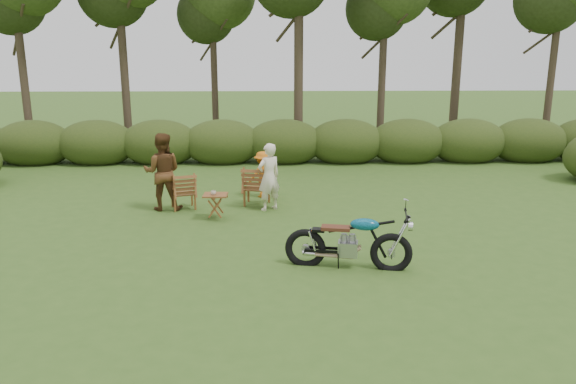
{
  "coord_description": "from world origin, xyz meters",
  "views": [
    {
      "loc": [
        -0.41,
        -8.92,
        3.59
      ],
      "look_at": [
        -0.1,
        1.54,
        0.9
      ],
      "focal_mm": 35.0,
      "sensor_mm": 36.0,
      "label": 1
    }
  ],
  "objects_px": {
    "cup": "(213,193)",
    "adult_a": "(269,210)",
    "side_table": "(216,207)",
    "motorcycle": "(347,267)",
    "lawn_chair_left": "(184,208)",
    "adult_b": "(164,209)",
    "lawn_chair_right": "(257,204)",
    "child": "(263,197)"
  },
  "relations": [
    {
      "from": "lawn_chair_left",
      "to": "side_table",
      "type": "xyz_separation_m",
      "value": [
        0.82,
        -0.83,
        0.28
      ]
    },
    {
      "from": "child",
      "to": "adult_b",
      "type": "bearing_deg",
      "value": -3.49
    },
    {
      "from": "motorcycle",
      "to": "lawn_chair_right",
      "type": "xyz_separation_m",
      "value": [
        -1.63,
        3.96,
        0.0
      ]
    },
    {
      "from": "motorcycle",
      "to": "adult_a",
      "type": "xyz_separation_m",
      "value": [
        -1.33,
        3.5,
        0.0
      ]
    },
    {
      "from": "lawn_chair_right",
      "to": "side_table",
      "type": "relative_size",
      "value": 1.68
    },
    {
      "from": "lawn_chair_right",
      "to": "cup",
      "type": "distance_m",
      "value": 1.58
    },
    {
      "from": "adult_a",
      "to": "lawn_chair_left",
      "type": "bearing_deg",
      "value": -36.24
    },
    {
      "from": "adult_a",
      "to": "adult_b",
      "type": "bearing_deg",
      "value": -34.24
    },
    {
      "from": "motorcycle",
      "to": "adult_a",
      "type": "bearing_deg",
      "value": 121.44
    },
    {
      "from": "cup",
      "to": "side_table",
      "type": "bearing_deg",
      "value": 50.88
    },
    {
      "from": "lawn_chair_left",
      "to": "adult_b",
      "type": "distance_m",
      "value": 0.44
    },
    {
      "from": "cup",
      "to": "motorcycle",
      "type": "bearing_deg",
      "value": -47.94
    },
    {
      "from": "side_table",
      "to": "motorcycle",
      "type": "bearing_deg",
      "value": -48.77
    },
    {
      "from": "adult_b",
      "to": "motorcycle",
      "type": "bearing_deg",
      "value": 134.03
    },
    {
      "from": "cup",
      "to": "child",
      "type": "bearing_deg",
      "value": 61.54
    },
    {
      "from": "cup",
      "to": "adult_a",
      "type": "distance_m",
      "value": 1.51
    },
    {
      "from": "lawn_chair_right",
      "to": "adult_a",
      "type": "height_order",
      "value": "adult_a"
    },
    {
      "from": "cup",
      "to": "adult_a",
      "type": "relative_size",
      "value": 0.07
    },
    {
      "from": "motorcycle",
      "to": "adult_b",
      "type": "distance_m",
      "value": 5.2
    },
    {
      "from": "lawn_chair_left",
      "to": "adult_b",
      "type": "xyz_separation_m",
      "value": [
        -0.44,
        -0.05,
        0.0
      ]
    },
    {
      "from": "motorcycle",
      "to": "side_table",
      "type": "relative_size",
      "value": 3.65
    },
    {
      "from": "cup",
      "to": "adult_a",
      "type": "bearing_deg",
      "value": 31.16
    },
    {
      "from": "side_table",
      "to": "adult_a",
      "type": "bearing_deg",
      "value": 30.35
    },
    {
      "from": "adult_b",
      "to": "child",
      "type": "relative_size",
      "value": 1.54
    },
    {
      "from": "cup",
      "to": "adult_b",
      "type": "xyz_separation_m",
      "value": [
        -1.22,
        0.82,
        -0.59
      ]
    },
    {
      "from": "lawn_chair_left",
      "to": "adult_a",
      "type": "bearing_deg",
      "value": 157.22
    },
    {
      "from": "adult_a",
      "to": "child",
      "type": "relative_size",
      "value": 1.35
    },
    {
      "from": "adult_b",
      "to": "lawn_chair_left",
      "type": "bearing_deg",
      "value": -175.52
    },
    {
      "from": "motorcycle",
      "to": "cup",
      "type": "bearing_deg",
      "value": 142.67
    },
    {
      "from": "lawn_chair_left",
      "to": "lawn_chair_right",
      "type": "bearing_deg",
      "value": 171.71
    },
    {
      "from": "lawn_chair_right",
      "to": "cup",
      "type": "bearing_deg",
      "value": 63.23
    },
    {
      "from": "cup",
      "to": "adult_a",
      "type": "xyz_separation_m",
      "value": [
        1.18,
        0.72,
        -0.59
      ]
    },
    {
      "from": "motorcycle",
      "to": "cup",
      "type": "xyz_separation_m",
      "value": [
        -2.52,
        2.79,
        0.59
      ]
    },
    {
      "from": "lawn_chair_left",
      "to": "adult_a",
      "type": "relative_size",
      "value": 0.55
    },
    {
      "from": "motorcycle",
      "to": "cup",
      "type": "height_order",
      "value": "cup"
    },
    {
      "from": "child",
      "to": "adult_a",
      "type": "bearing_deg",
      "value": 69.38
    },
    {
      "from": "motorcycle",
      "to": "child",
      "type": "distance_m",
      "value": 4.9
    },
    {
      "from": "lawn_chair_left",
      "to": "cup",
      "type": "xyz_separation_m",
      "value": [
        0.79,
        -0.87,
        0.59
      ]
    },
    {
      "from": "lawn_chair_right",
      "to": "lawn_chair_left",
      "type": "height_order",
      "value": "lawn_chair_right"
    },
    {
      "from": "motorcycle",
      "to": "side_table",
      "type": "xyz_separation_m",
      "value": [
        -2.48,
        2.83,
        0.28
      ]
    },
    {
      "from": "lawn_chair_left",
      "to": "cup",
      "type": "relative_size",
      "value": 7.65
    },
    {
      "from": "side_table",
      "to": "child",
      "type": "distance_m",
      "value": 2.1
    }
  ]
}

